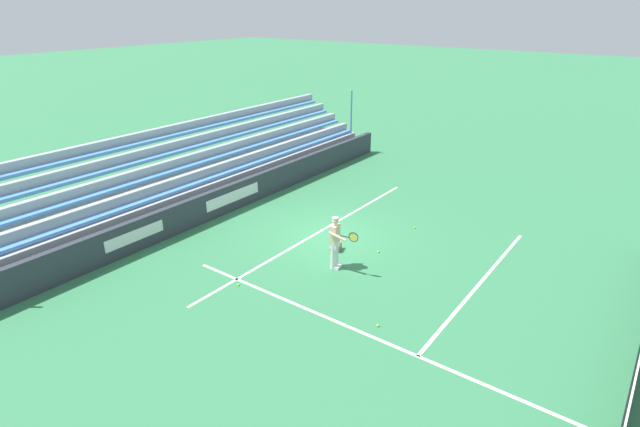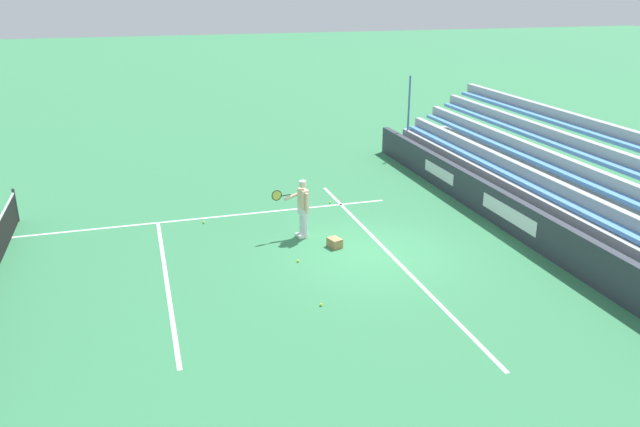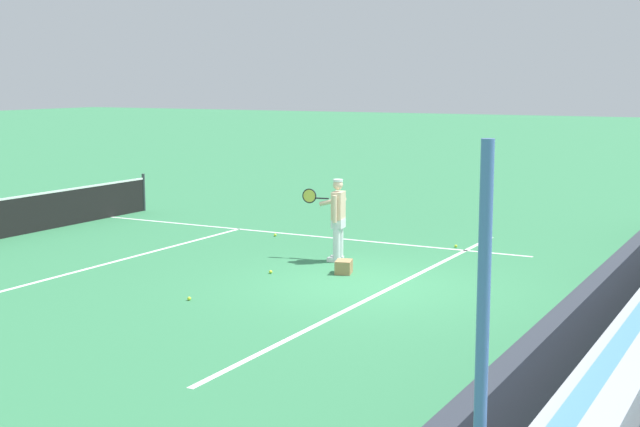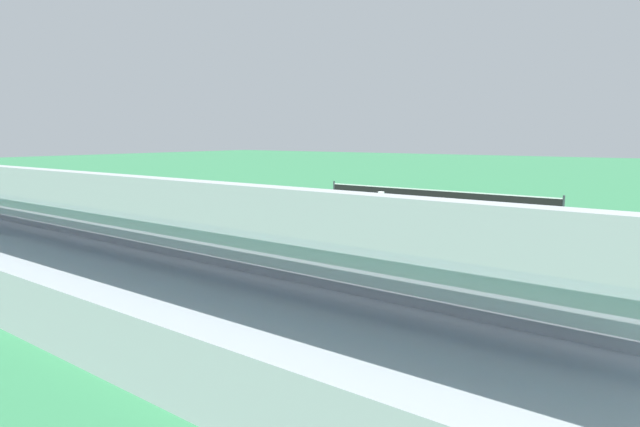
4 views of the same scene
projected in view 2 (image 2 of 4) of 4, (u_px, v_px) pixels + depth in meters
The scene contains 12 objects.
ground_plane at pixel (371, 254), 17.15m from camera, with size 160.00×160.00×0.00m, color #337A4C.
court_baseline_white at pixel (388, 252), 17.29m from camera, with size 12.00×0.10×0.01m, color white.
court_sideline_white at pixel (206, 218), 19.78m from camera, with size 0.10×12.00×0.01m, color white.
court_service_line_white at pixel (166, 279), 15.68m from camera, with size 8.22×0.10×0.01m, color white.
back_wall_sponsor_board at pixel (518, 218), 18.20m from camera, with size 20.49×0.25×1.10m.
bleacher_stand at pixel (583, 204), 18.71m from camera, with size 19.47×3.20×3.40m.
tennis_player at pixel (302, 208), 18.01m from camera, with size 0.59×1.05×1.71m.
ball_box_cardboard at pixel (335, 243), 17.55m from camera, with size 0.40×0.30×0.26m, color #A87F51.
tennis_ball_by_box at pixel (321, 305), 14.37m from camera, with size 0.07×0.07×0.07m, color #CCE533.
tennis_ball_on_baseline at pixel (204, 222), 19.32m from camera, with size 0.07×0.07×0.07m, color #CCE533.
tennis_ball_far_right at pixel (330, 202), 21.10m from camera, with size 0.07×0.07×0.07m, color #CCE533.
tennis_ball_toward_net at pixel (298, 261), 16.63m from camera, with size 0.07×0.07×0.07m, color #CCE533.
Camera 2 is at (-14.65, 5.82, 6.99)m, focal length 35.00 mm.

